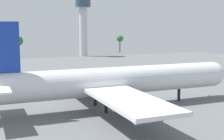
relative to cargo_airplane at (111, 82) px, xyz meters
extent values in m
plane|color=slate|center=(0.24, 0.00, -5.88)|extent=(242.41, 242.41, 0.00)
cylinder|color=silver|center=(0.24, 0.00, 0.10)|extent=(55.04, 6.08, 6.08)
sphere|color=silver|center=(27.76, 0.00, 0.10)|extent=(5.96, 5.96, 5.96)
cube|color=silver|center=(-2.51, -13.87, -0.81)|extent=(9.36, 24.10, 0.70)
cube|color=silver|center=(-2.51, 13.87, -0.81)|extent=(9.36, 24.10, 0.70)
cylinder|color=gray|center=(-1.51, -10.26, -2.44)|extent=(4.87, 2.55, 2.55)
cylinder|color=gray|center=(-1.51, -19.17, -2.44)|extent=(4.87, 2.55, 2.55)
cylinder|color=gray|center=(-1.51, 10.26, -2.44)|extent=(4.87, 2.55, 2.55)
cylinder|color=gray|center=(-1.51, 19.17, -2.44)|extent=(4.87, 2.55, 2.55)
cylinder|color=black|center=(17.85, 0.00, -4.41)|extent=(0.70, 0.70, 2.95)
cylinder|color=black|center=(-2.51, -3.35, -4.41)|extent=(0.70, 0.70, 2.95)
cylinder|color=black|center=(-2.51, 3.35, -4.41)|extent=(0.70, 0.70, 2.95)
cube|color=silver|center=(-19.27, 34.06, -4.49)|extent=(2.57, 2.60, 1.75)
cube|color=#2D5193|center=(-21.41, 32.45, -4.81)|extent=(4.01, 3.68, 1.12)
cylinder|color=black|center=(-18.74, 33.14, -5.37)|extent=(0.99, 0.84, 1.03)
cylinder|color=black|center=(-20.00, 34.82, -5.37)|extent=(0.99, 0.84, 1.03)
cylinder|color=black|center=(-21.40, 31.15, -5.37)|extent=(0.99, 0.84, 1.03)
cube|color=white|center=(-11.49, 27.26, -4.61)|extent=(1.52, 2.30, 1.54)
cube|color=white|center=(-9.47, 27.28, -4.87)|extent=(2.56, 2.31, 1.01)
cylinder|color=black|center=(-11.49, 28.49, -5.38)|extent=(1.02, 0.29, 1.01)
cylinder|color=black|center=(-11.46, 26.02, -5.38)|extent=(1.02, 0.29, 1.01)
cylinder|color=black|center=(-8.98, 28.52, -5.38)|extent=(1.02, 0.29, 1.01)
cylinder|color=black|center=(-8.96, 26.05, -5.38)|extent=(1.02, 0.29, 1.01)
cube|color=#333338|center=(14.79, 24.79, -4.60)|extent=(2.56, 2.67, 1.73)
cube|color=#B21E19|center=(17.23, 25.64, -5.00)|extent=(3.73, 3.07, 0.94)
cylinder|color=black|center=(14.41, 25.88, -5.47)|extent=(0.88, 0.54, 0.83)
cylinder|color=black|center=(15.16, 23.69, -5.47)|extent=(0.88, 0.54, 0.83)
cylinder|color=black|center=(17.44, 26.93, -5.47)|extent=(0.88, 0.54, 0.83)
cylinder|color=black|center=(18.20, 24.74, -5.47)|extent=(0.88, 0.54, 0.83)
cone|color=orange|center=(27.51, 0.52, -5.55)|extent=(0.46, 0.46, 0.66)
cylinder|color=silver|center=(32.90, 123.44, 9.10)|extent=(4.89, 4.89, 29.97)
cylinder|color=#334756|center=(32.90, 123.44, 26.56)|extent=(9.30, 9.30, 4.94)
cylinder|color=#51381E|center=(-14.63, 141.09, -0.79)|extent=(0.84, 0.84, 10.19)
sphere|color=#24722E|center=(-14.63, 141.09, 5.92)|extent=(5.36, 5.36, 5.36)
cylinder|color=#51381E|center=(-4.21, 141.09, -2.18)|extent=(0.85, 0.85, 7.42)
sphere|color=#30672A|center=(-4.21, 141.09, 3.41)|extent=(6.26, 6.26, 6.26)
cylinder|color=#51381E|center=(65.63, 141.09, -1.65)|extent=(0.76, 0.76, 8.46)
sphere|color=#2F712B|center=(65.63, 141.09, 4.00)|extent=(4.74, 4.74, 4.74)
camera|label=1|loc=(-25.89, -62.18, 11.78)|focal=50.14mm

